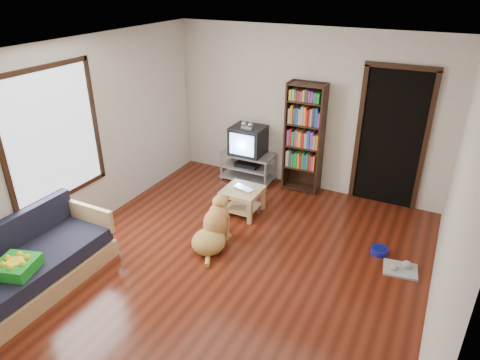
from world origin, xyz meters
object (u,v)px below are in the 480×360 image
at_px(grey_rag, 400,270).
at_px(coffee_table, 242,196).
at_px(crt_tv, 249,140).
at_px(laptop, 241,189).
at_px(dog_bowl, 379,251).
at_px(sofa, 35,266).
at_px(tv_stand, 248,166).
at_px(bookshelf, 304,133).
at_px(green_cushion, 17,266).
at_px(dog, 213,229).

distance_m(grey_rag, coffee_table, 2.41).
height_order(crt_tv, coffee_table, crt_tv).
bearing_deg(laptop, coffee_table, 104.80).
relative_size(dog_bowl, sofa, 0.12).
distance_m(tv_stand, crt_tv, 0.47).
relative_size(crt_tv, bookshelf, 0.32).
xyz_separation_m(green_cushion, tv_stand, (0.85, 3.91, -0.22)).
distance_m(sofa, dog, 2.16).
distance_m(crt_tv, bookshelf, 0.99).
distance_m(grey_rag, sofa, 4.35).
bearing_deg(sofa, bookshelf, 62.68).
bearing_deg(laptop, dog_bowl, 11.96).
xyz_separation_m(crt_tv, dog, (0.48, -2.05, -0.49)).
bearing_deg(dog, sofa, -132.17).
relative_size(tv_stand, bookshelf, 0.50).
relative_size(green_cushion, dog_bowl, 1.79).
distance_m(dog_bowl, crt_tv, 2.87).
bearing_deg(dog, laptop, 93.12).
bearing_deg(dog, coffee_table, 93.02).
relative_size(green_cushion, crt_tv, 0.68).
distance_m(bookshelf, coffee_table, 1.47).
xyz_separation_m(green_cushion, grey_rag, (3.64, 2.45, -0.47)).
xyz_separation_m(sofa, dog, (1.45, 1.60, -0.00)).
relative_size(green_cushion, tv_stand, 0.44).
relative_size(laptop, dog, 0.38).
height_order(crt_tv, dog, crt_tv).
bearing_deg(crt_tv, coffee_table, -68.70).
height_order(green_cushion, bookshelf, bookshelf).
height_order(laptop, bookshelf, bookshelf).
xyz_separation_m(sofa, coffee_table, (1.40, 2.56, 0.02)).
relative_size(green_cushion, sofa, 0.22).
relative_size(laptop, bookshelf, 0.18).
distance_m(dog_bowl, dog, 2.19).
relative_size(sofa, dog, 2.10).
bearing_deg(sofa, tv_stand, 74.98).
bearing_deg(coffee_table, bookshelf, 65.92).
relative_size(sofa, coffee_table, 3.27).
height_order(tv_stand, dog, dog).
height_order(laptop, dog, dog).
distance_m(coffee_table, dog, 0.95).
relative_size(dog_bowl, grey_rag, 0.55).
bearing_deg(dog_bowl, grey_rag, -39.81).
bearing_deg(dog, grey_rag, 13.85).
xyz_separation_m(laptop, crt_tv, (-0.43, 1.13, 0.33)).
bearing_deg(bookshelf, sofa, -117.32).
bearing_deg(sofa, dog, 47.83).
relative_size(crt_tv, dog, 0.68).
bearing_deg(green_cushion, crt_tv, 60.83).
bearing_deg(grey_rag, tv_stand, 152.43).
height_order(laptop, grey_rag, laptop).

